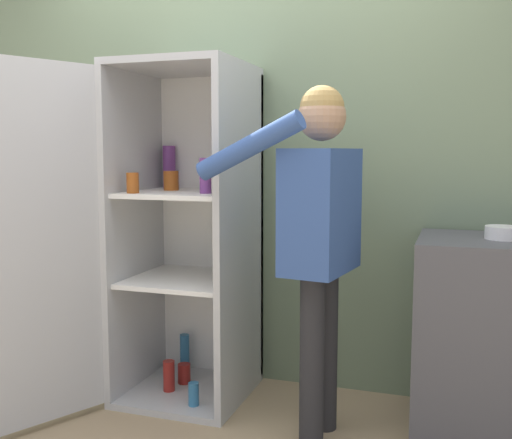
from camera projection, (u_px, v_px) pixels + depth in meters
The scene contains 5 objects.
wall_back at pixel (251, 157), 3.38m from camera, with size 7.00×0.06×2.55m.
refrigerator at pixel (161, 235), 3.11m from camera, with size 0.97×1.22×1.76m.
person at pixel (319, 219), 2.66m from camera, with size 0.67×0.56×1.59m.
counter at pixel (505, 339), 2.73m from camera, with size 0.79×0.58×0.92m.
bowl at pixel (503, 233), 2.69m from camera, with size 0.16×0.16×0.06m.
Camera 1 is at (1.12, -2.23, 1.31)m, focal length 42.00 mm.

